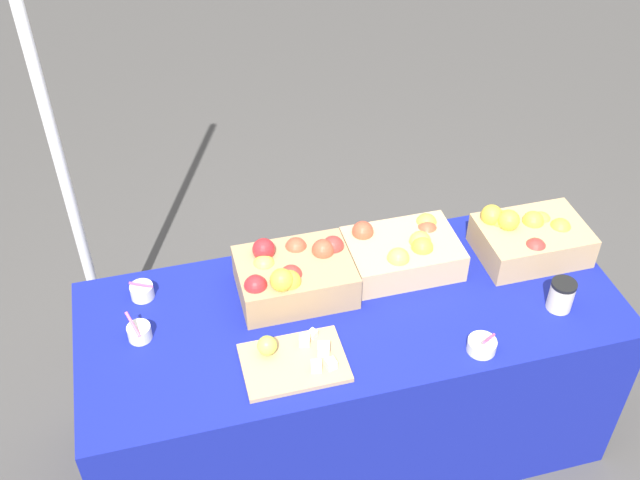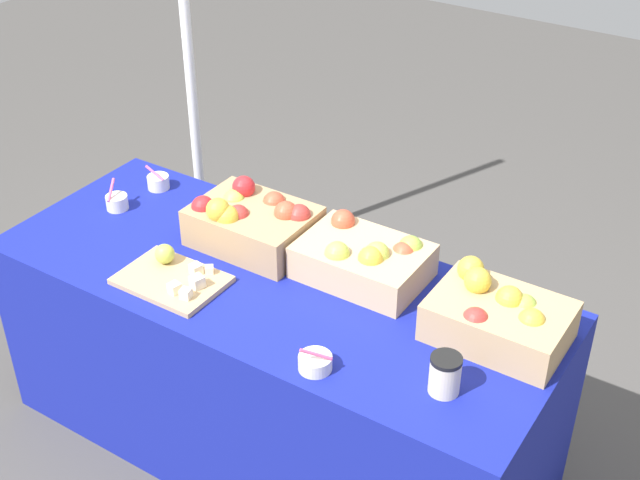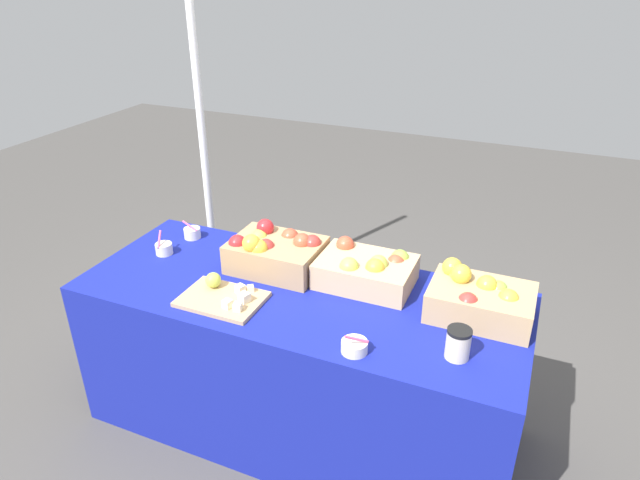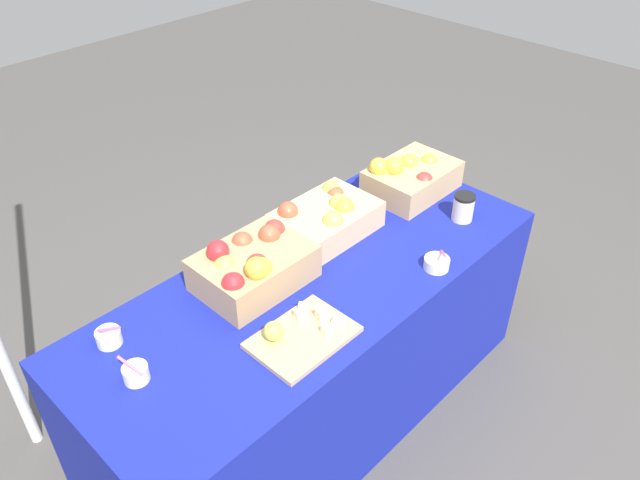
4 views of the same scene
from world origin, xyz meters
name	(u,v)px [view 2 (image 2 of 4)]	position (x,y,z in m)	size (l,w,h in m)	color
ground_plane	(278,440)	(0.00, 0.00, 0.00)	(10.00, 10.00, 0.00)	#474442
table	(276,364)	(0.00, 0.00, 0.37)	(1.90, 0.76, 0.74)	navy
apple_crate_left	(498,316)	(0.72, 0.12, 0.82)	(0.39, 0.28, 0.19)	tan
apple_crate_middle	(365,259)	(0.24, 0.17, 0.81)	(0.40, 0.28, 0.16)	tan
apple_crate_right	(252,222)	(-0.18, 0.14, 0.82)	(0.40, 0.29, 0.20)	tan
cutting_board_front	(173,276)	(-0.26, -0.19, 0.76)	(0.34, 0.24, 0.08)	tan
sample_bowl_near	(158,182)	(-0.70, 0.24, 0.77)	(0.08, 0.08, 0.10)	silver
sample_bowl_mid	(315,362)	(0.36, -0.29, 0.76)	(0.10, 0.10, 0.09)	silver
sample_bowl_far	(117,202)	(-0.73, 0.05, 0.77)	(0.08, 0.09, 0.11)	silver
coffee_cup	(445,374)	(0.70, -0.18, 0.80)	(0.09, 0.09, 0.12)	beige
tent_pole	(187,44)	(-0.93, 0.72, 1.12)	(0.04, 0.04, 2.24)	white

